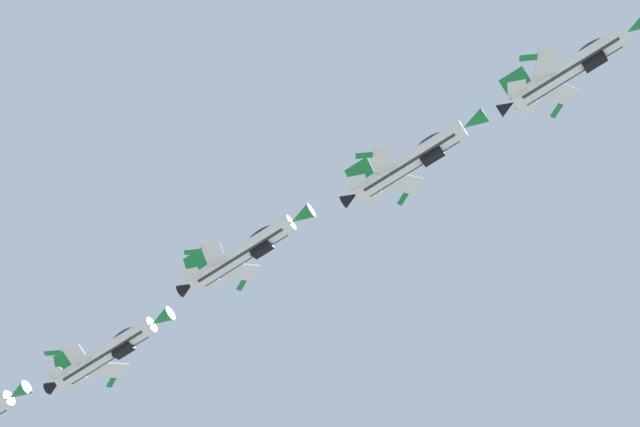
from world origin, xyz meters
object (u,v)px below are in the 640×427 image
at_px(fighter_jet_right_wing, 412,160).
at_px(fighter_jet_left_outer, 244,252).
at_px(fighter_jet_left_wing, 572,66).
at_px(fighter_jet_right_outer, 107,352).

bearing_deg(fighter_jet_right_wing, fighter_jet_left_outer, -86.68).
xyz_separation_m(fighter_jet_left_wing, fighter_jet_right_outer, (-51.75, 14.47, -2.41)).
height_order(fighter_jet_left_wing, fighter_jet_right_wing, fighter_jet_left_wing).
xyz_separation_m(fighter_jet_left_wing, fighter_jet_right_wing, (-16.68, 4.02, -1.33)).
height_order(fighter_jet_right_wing, fighter_jet_left_outer, fighter_jet_left_outer).
relative_size(fighter_jet_right_wing, fighter_jet_right_outer, 1.00).
height_order(fighter_jet_right_wing, fighter_jet_right_outer, fighter_jet_right_wing).
xyz_separation_m(fighter_jet_left_outer, fighter_jet_right_outer, (-16.68, 6.11, -0.96)).
height_order(fighter_jet_left_wing, fighter_jet_left_outer, fighter_jet_left_wing).
relative_size(fighter_jet_left_wing, fighter_jet_left_outer, 1.00).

